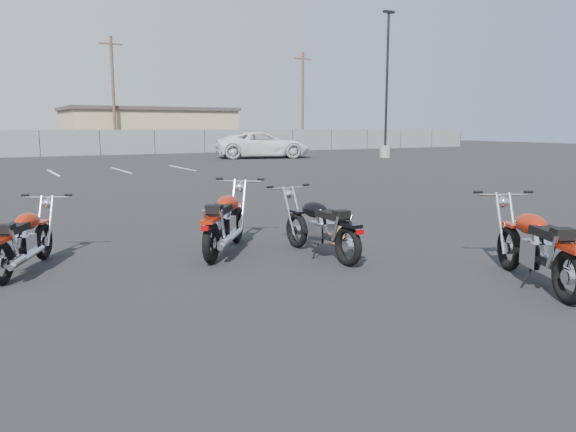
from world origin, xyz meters
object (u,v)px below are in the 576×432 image
motorcycle_front_red (24,240)px  motorcycle_second_black (321,227)px  white_van (263,137)px  motorcycle_rear_red (538,247)px  motorcycle_third_red (225,222)px

motorcycle_front_red → motorcycle_second_black: size_ratio=0.91×
white_van → motorcycle_front_red: bearing=162.1°
motorcycle_rear_red → white_van: 30.46m
white_van → motorcycle_rear_red: bearing=175.6°
motorcycle_second_black → white_van: bearing=65.1°
motorcycle_front_red → white_van: 29.40m
motorcycle_front_red → white_van: size_ratio=0.28×
motorcycle_second_black → motorcycle_rear_red: bearing=-61.0°
white_van → motorcycle_third_red: bearing=167.6°
motorcycle_third_red → white_van: bearing=61.9°
motorcycle_second_black → motorcycle_front_red: bearing=162.8°
motorcycle_front_red → motorcycle_third_red: motorcycle_third_red is taller
motorcycle_front_red → motorcycle_second_black: bearing=-17.2°
motorcycle_third_red → motorcycle_rear_red: motorcycle_third_red is taller
motorcycle_third_red → white_van: size_ratio=0.29×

